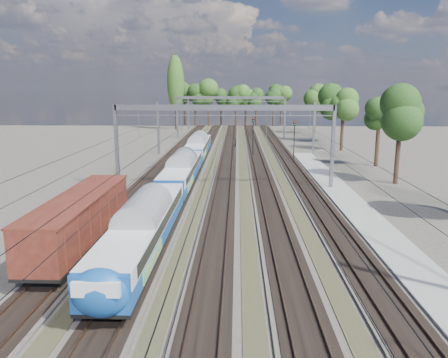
{
  "coord_description": "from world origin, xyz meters",
  "views": [
    {
      "loc": [
        1.42,
        -16.05,
        10.72
      ],
      "look_at": [
        0.26,
        21.8,
        2.8
      ],
      "focal_mm": 35.0,
      "sensor_mm": 36.0,
      "label": 1
    }
  ],
  "objects_px": {
    "signal_far": "(294,136)",
    "signal_near": "(253,132)",
    "freight_boxcar": "(80,218)",
    "worker": "(236,143)",
    "emu_train": "(182,168)"
  },
  "relations": [
    {
      "from": "signal_far",
      "to": "emu_train",
      "type": "bearing_deg",
      "value": -120.84
    },
    {
      "from": "emu_train",
      "to": "signal_near",
      "type": "xyz_separation_m",
      "value": [
        8.43,
        23.52,
        1.56
      ]
    },
    {
      "from": "emu_train",
      "to": "freight_boxcar",
      "type": "xyz_separation_m",
      "value": [
        -4.5,
        -18.04,
        -0.16
      ]
    },
    {
      "from": "emu_train",
      "to": "worker",
      "type": "height_order",
      "value": "emu_train"
    },
    {
      "from": "emu_train",
      "to": "signal_far",
      "type": "distance_m",
      "value": 24.43
    },
    {
      "from": "signal_near",
      "to": "emu_train",
      "type": "bearing_deg",
      "value": -120.99
    },
    {
      "from": "signal_far",
      "to": "worker",
      "type": "bearing_deg",
      "value": 127.84
    },
    {
      "from": "emu_train",
      "to": "signal_far",
      "type": "xyz_separation_m",
      "value": [
        14.43,
        19.66,
        1.39
      ]
    },
    {
      "from": "emu_train",
      "to": "worker",
      "type": "distance_m",
      "value": 34.05
    },
    {
      "from": "worker",
      "to": "signal_far",
      "type": "relative_size",
      "value": 0.28
    },
    {
      "from": "freight_boxcar",
      "to": "worker",
      "type": "distance_m",
      "value": 52.59
    },
    {
      "from": "worker",
      "to": "signal_far",
      "type": "bearing_deg",
      "value": -130.35
    },
    {
      "from": "freight_boxcar",
      "to": "signal_far",
      "type": "distance_m",
      "value": 42.22
    },
    {
      "from": "freight_boxcar",
      "to": "signal_far",
      "type": "xyz_separation_m",
      "value": [
        18.93,
        37.7,
        1.55
      ]
    },
    {
      "from": "signal_far",
      "to": "signal_near",
      "type": "bearing_deg",
      "value": 152.72
    }
  ]
}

